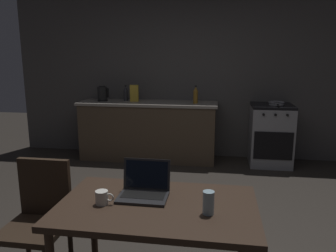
# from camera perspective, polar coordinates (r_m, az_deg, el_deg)

# --- Properties ---
(ground_plane) EXTENTS (12.00, 12.00, 0.00)m
(ground_plane) POSITION_cam_1_polar(r_m,az_deg,el_deg) (3.21, -0.66, -18.30)
(ground_plane) COLOR #2D2823
(back_wall) EXTENTS (6.40, 0.10, 2.84)m
(back_wall) POSITION_cam_1_polar(r_m,az_deg,el_deg) (5.38, 7.23, 9.74)
(back_wall) COLOR #4D4A49
(back_wall) RESTS_ON ground_plane
(kitchen_counter) EXTENTS (2.16, 0.64, 0.92)m
(kitchen_counter) POSITION_cam_1_polar(r_m,az_deg,el_deg) (5.27, -3.40, -0.75)
(kitchen_counter) COLOR #4C3D2D
(kitchen_counter) RESTS_ON ground_plane
(stove_oven) EXTENTS (0.60, 0.62, 0.92)m
(stove_oven) POSITION_cam_1_polar(r_m,az_deg,el_deg) (5.21, 17.25, -1.45)
(stove_oven) COLOR gray
(stove_oven) RESTS_ON ground_plane
(dining_table) EXTENTS (1.24, 0.77, 0.71)m
(dining_table) POSITION_cam_1_polar(r_m,az_deg,el_deg) (2.16, -1.87, -15.03)
(dining_table) COLOR #332319
(dining_table) RESTS_ON ground_plane
(chair) EXTENTS (0.40, 0.40, 0.91)m
(chair) POSITION_cam_1_polar(r_m,az_deg,el_deg) (2.55, -21.30, -14.21)
(chair) COLOR #2D2116
(chair) RESTS_ON ground_plane
(laptop) EXTENTS (0.32, 0.26, 0.23)m
(laptop) POSITION_cam_1_polar(r_m,az_deg,el_deg) (2.22, -4.14, -10.86)
(laptop) COLOR #232326
(laptop) RESTS_ON dining_table
(electric_kettle) EXTENTS (0.18, 0.16, 0.24)m
(electric_kettle) POSITION_cam_1_polar(r_m,az_deg,el_deg) (5.38, -11.24, 5.47)
(electric_kettle) COLOR black
(electric_kettle) RESTS_ON kitchen_counter
(bottle) EXTENTS (0.07, 0.07, 0.27)m
(bottle) POSITION_cam_1_polar(r_m,az_deg,el_deg) (5.02, 4.77, 5.35)
(bottle) COLOR #8C601E
(bottle) RESTS_ON kitchen_counter
(frying_pan) EXTENTS (0.23, 0.40, 0.05)m
(frying_pan) POSITION_cam_1_polar(r_m,az_deg,el_deg) (5.10, 18.19, 3.75)
(frying_pan) COLOR gray
(frying_pan) RESTS_ON stove_oven
(coffee_mug) EXTENTS (0.12, 0.08, 0.09)m
(coffee_mug) POSITION_cam_1_polar(r_m,az_deg,el_deg) (2.14, -11.27, -11.99)
(coffee_mug) COLOR silver
(coffee_mug) RESTS_ON dining_table
(drinking_glass) EXTENTS (0.07, 0.07, 0.14)m
(drinking_glass) POSITION_cam_1_polar(r_m,az_deg,el_deg) (1.99, 6.98, -12.98)
(drinking_glass) COLOR #99B7C6
(drinking_glass) RESTS_ON dining_table
(cereal_box) EXTENTS (0.13, 0.05, 0.26)m
(cereal_box) POSITION_cam_1_polar(r_m,az_deg,el_deg) (5.24, -5.83, 5.64)
(cereal_box) COLOR gold
(cereal_box) RESTS_ON kitchen_counter
(bottle_b) EXTENTS (0.07, 0.07, 0.25)m
(bottle_b) POSITION_cam_1_polar(r_m,az_deg,el_deg) (5.34, -7.30, 5.57)
(bottle_b) COLOR #2D2D33
(bottle_b) RESTS_ON kitchen_counter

